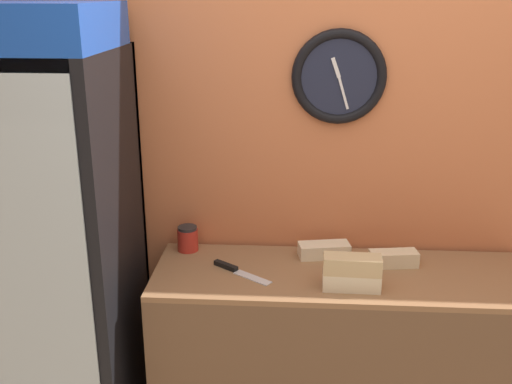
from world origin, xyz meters
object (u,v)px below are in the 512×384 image
object	(u,v)px
sandwich_stack_bottom	(351,281)
chefs_knife	(234,269)
sandwich_flat_left	(324,250)
condiment_jar	(188,239)
sandwich_flat_right	(394,258)
sandwich_stack_middle	(352,265)
beverage_cooler	(52,221)

from	to	relation	value
sandwich_stack_bottom	chefs_knife	size ratio (longest dim) A/B	0.88
sandwich_flat_left	condiment_jar	world-z (taller)	condiment_jar
chefs_knife	sandwich_flat_right	bearing A→B (deg)	8.27
chefs_knife	sandwich_flat_left	bearing A→B (deg)	24.01
sandwich_stack_bottom	chefs_knife	xyz separation A→B (m)	(-0.51, 0.13, -0.03)
sandwich_stack_middle	sandwich_stack_bottom	bearing A→B (deg)	180.00
sandwich_stack_bottom	sandwich_stack_middle	world-z (taller)	sandwich_stack_middle
condiment_jar	sandwich_stack_bottom	bearing A→B (deg)	-24.54
beverage_cooler	sandwich_flat_left	size ratio (longest dim) A/B	8.09
chefs_knife	condiment_jar	xyz separation A→B (m)	(-0.25, 0.21, 0.05)
beverage_cooler	sandwich_stack_bottom	size ratio (longest dim) A/B	8.37
sandwich_flat_right	sandwich_stack_middle	bearing A→B (deg)	-131.66
sandwich_stack_middle	sandwich_flat_left	bearing A→B (deg)	107.89
sandwich_flat_right	chefs_knife	distance (m)	0.73
sandwich_stack_middle	sandwich_flat_left	world-z (taller)	sandwich_stack_middle
sandwich_stack_bottom	sandwich_stack_middle	xyz separation A→B (m)	(0.00, 0.00, 0.08)
sandwich_flat_left	condiment_jar	bearing A→B (deg)	177.32
condiment_jar	sandwich_flat_left	bearing A→B (deg)	-2.68
sandwich_flat_right	chefs_knife	xyz separation A→B (m)	(-0.73, -0.11, -0.03)
beverage_cooler	chefs_knife	distance (m)	0.84
beverage_cooler	sandwich_flat_right	xyz separation A→B (m)	(1.54, 0.12, -0.19)
sandwich_flat_left	chefs_knife	bearing A→B (deg)	-155.99
condiment_jar	sandwich_stack_middle	bearing A→B (deg)	-24.54
beverage_cooler	chefs_knife	xyz separation A→B (m)	(0.81, 0.01, -0.22)
sandwich_flat_right	condiment_jar	xyz separation A→B (m)	(-0.97, 0.11, 0.03)
sandwich_flat_left	chefs_knife	world-z (taller)	sandwich_flat_left
sandwich_flat_right	condiment_jar	size ratio (longest dim) A/B	1.86
chefs_knife	beverage_cooler	bearing A→B (deg)	-179.31
sandwich_stack_bottom	condiment_jar	bearing A→B (deg)	155.46
chefs_knife	sandwich_stack_middle	bearing A→B (deg)	-14.52
beverage_cooler	condiment_jar	bearing A→B (deg)	21.60
sandwich_flat_left	condiment_jar	distance (m)	0.66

